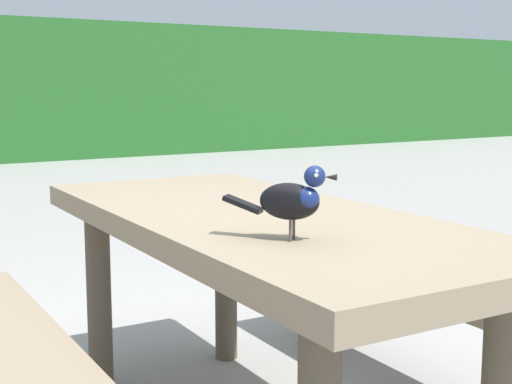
% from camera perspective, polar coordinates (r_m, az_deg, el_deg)
% --- Properties ---
extents(picnic_table_foreground, '(1.74, 1.83, 0.74)m').
position_cam_1_polar(picnic_table_foreground, '(2.20, 0.08, -6.31)').
color(picnic_table_foreground, '#84725B').
rests_on(picnic_table_foreground, ground).
extents(bird_grackle, '(0.19, 0.24, 0.18)m').
position_cam_1_polar(bird_grackle, '(1.74, 2.96, -0.53)').
color(bird_grackle, black).
rests_on(bird_grackle, picnic_table_foreground).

